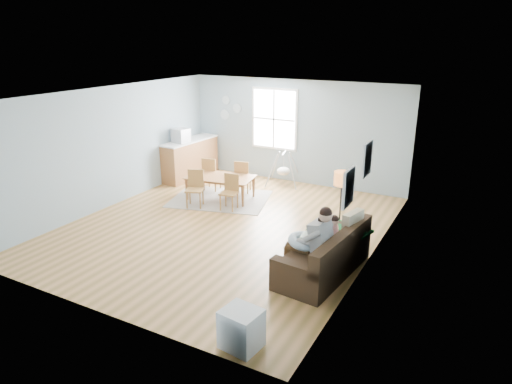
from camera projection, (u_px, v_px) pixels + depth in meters
The scene contains 22 objects.
room at pixel (223, 109), 8.67m from camera, with size 8.40×9.40×3.90m.
window at pixel (274, 119), 12.07m from camera, with size 1.32×0.08×1.62m.
pictures at pixel (358, 172), 6.65m from camera, with size 0.05×1.34×0.74m.
wall_plates at pixel (229, 108), 12.65m from camera, with size 0.67×0.02×0.66m.
sofa at pixel (326, 258), 7.49m from camera, with size 1.06×2.06×0.80m.
green_throw at pixel (340, 231), 7.97m from camera, with size 0.91×0.78×0.04m, color #155C25.
beige_pillow at pixel (353, 225), 7.63m from camera, with size 0.13×0.48×0.48m, color #B9AE8D.
father at pixel (312, 240), 7.20m from camera, with size 0.93×0.46×1.29m.
nursing_pillow at pixel (304, 241), 7.30m from camera, with size 0.52×0.52×0.14m, color silver.
infant at pixel (305, 236), 7.31m from camera, with size 0.15×0.35×0.13m.
toddler at pixel (328, 231), 7.55m from camera, with size 0.49×0.24×0.76m.
floor_lamp at pixel (342, 185), 8.25m from camera, with size 0.29×0.29×1.43m.
storage_cube at pixel (241, 328), 5.72m from camera, with size 0.52×0.48×0.52m.
rug at pixel (220, 199), 11.02m from camera, with size 2.26×1.72×0.01m, color #A29E94.
dining_table at pixel (220, 188), 10.93m from camera, with size 1.59×0.89×0.56m, color olive.
chair_sw at pixel (195, 186), 10.44m from camera, with size 0.50×0.50×0.85m.
chair_se at pixel (230, 190), 10.27m from camera, with size 0.41×0.41×0.81m.
chair_nw at pixel (211, 172), 11.47m from camera, with size 0.44×0.44×0.86m.
chair_ne at pixel (242, 175), 11.30m from camera, with size 0.47×0.47×0.84m.
counter at pixel (190, 158), 12.57m from camera, with size 0.67×1.93×1.06m.
monitor at pixel (181, 135), 12.05m from camera, with size 0.43×0.41×0.37m.
baby_swing at pixel (283, 170), 11.97m from camera, with size 1.03×1.04×0.86m.
Camera 1 is at (4.67, -7.38, 3.74)m, focal length 32.00 mm.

